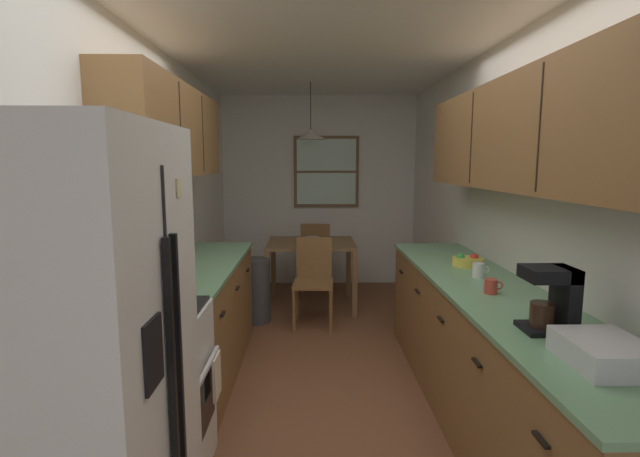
{
  "coord_description": "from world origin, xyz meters",
  "views": [
    {
      "loc": [
        -0.12,
        -2.74,
        1.67
      ],
      "look_at": [
        -0.03,
        1.38,
        1.08
      ],
      "focal_mm": 26.16,
      "sensor_mm": 36.0,
      "label": 1
    }
  ],
  "objects_px": {
    "microwave_over_range": "(105,154)",
    "dish_rack": "(605,352)",
    "mug_spare": "(479,270)",
    "coffee_maker": "(554,298)",
    "refrigerator": "(73,383)",
    "trash_bin": "(256,290)",
    "stove_range": "(143,395)",
    "fruit_bowl": "(468,261)",
    "table_serving_bowl": "(312,239)",
    "mug_by_coffeemaker": "(491,286)",
    "dining_chair_far": "(316,253)",
    "dining_table": "(311,251)",
    "dining_chair_near": "(314,277)",
    "storage_canister": "(173,268)"
  },
  "relations": [
    {
      "from": "dining_chair_near",
      "to": "fruit_bowl",
      "type": "distance_m",
      "value": 1.76
    },
    {
      "from": "microwave_over_range",
      "to": "dining_chair_near",
      "type": "distance_m",
      "value": 2.85
    },
    {
      "from": "trash_bin",
      "to": "dish_rack",
      "type": "height_order",
      "value": "dish_rack"
    },
    {
      "from": "dining_chair_near",
      "to": "dish_rack",
      "type": "relative_size",
      "value": 2.65
    },
    {
      "from": "microwave_over_range",
      "to": "mug_by_coffeemaker",
      "type": "distance_m",
      "value": 2.22
    },
    {
      "from": "coffee_maker",
      "to": "dish_rack",
      "type": "bearing_deg",
      "value": -88.16
    },
    {
      "from": "refrigerator",
      "to": "storage_canister",
      "type": "distance_m",
      "value": 1.38
    },
    {
      "from": "stove_range",
      "to": "dish_rack",
      "type": "xyz_separation_m",
      "value": [
        1.99,
        -0.62,
        0.48
      ]
    },
    {
      "from": "fruit_bowl",
      "to": "mug_spare",
      "type": "bearing_deg",
      "value": -97.64
    },
    {
      "from": "microwave_over_range",
      "to": "trash_bin",
      "type": "height_order",
      "value": "microwave_over_range"
    },
    {
      "from": "dining_chair_near",
      "to": "dining_chair_far",
      "type": "relative_size",
      "value": 1.0
    },
    {
      "from": "trash_bin",
      "to": "dish_rack",
      "type": "distance_m",
      "value": 3.6
    },
    {
      "from": "dining_table",
      "to": "mug_by_coffeemaker",
      "type": "height_order",
      "value": "mug_by_coffeemaker"
    },
    {
      "from": "table_serving_bowl",
      "to": "mug_by_coffeemaker",
      "type": "bearing_deg",
      "value": -68.5
    },
    {
      "from": "refrigerator",
      "to": "mug_by_coffeemaker",
      "type": "height_order",
      "value": "refrigerator"
    },
    {
      "from": "stove_range",
      "to": "mug_spare",
      "type": "bearing_deg",
      "value": 20.59
    },
    {
      "from": "storage_canister",
      "to": "table_serving_bowl",
      "type": "relative_size",
      "value": 1.15
    },
    {
      "from": "table_serving_bowl",
      "to": "dining_chair_near",
      "type": "bearing_deg",
      "value": -89.13
    },
    {
      "from": "coffee_maker",
      "to": "stove_range",
      "type": "bearing_deg",
      "value": 172.66
    },
    {
      "from": "dining_chair_near",
      "to": "dish_rack",
      "type": "xyz_separation_m",
      "value": [
        1.09,
        -3.0,
        0.45
      ]
    },
    {
      "from": "fruit_bowl",
      "to": "table_serving_bowl",
      "type": "xyz_separation_m",
      "value": [
        -1.16,
        1.9,
        -0.15
      ]
    },
    {
      "from": "stove_range",
      "to": "fruit_bowl",
      "type": "distance_m",
      "value": 2.38
    },
    {
      "from": "dining_chair_far",
      "to": "coffee_maker",
      "type": "relative_size",
      "value": 3.01
    },
    {
      "from": "stove_range",
      "to": "fruit_bowl",
      "type": "relative_size",
      "value": 4.79
    },
    {
      "from": "stove_range",
      "to": "coffee_maker",
      "type": "relative_size",
      "value": 3.67
    },
    {
      "from": "fruit_bowl",
      "to": "dish_rack",
      "type": "height_order",
      "value": "dish_rack"
    },
    {
      "from": "mug_by_coffeemaker",
      "to": "mug_spare",
      "type": "relative_size",
      "value": 0.99
    },
    {
      "from": "mug_spare",
      "to": "refrigerator",
      "type": "bearing_deg",
      "value": -143.05
    },
    {
      "from": "stove_range",
      "to": "table_serving_bowl",
      "type": "xyz_separation_m",
      "value": [
        0.9,
        3.01,
        0.32
      ]
    },
    {
      "from": "stove_range",
      "to": "dining_chair_far",
      "type": "distance_m",
      "value": 3.77
    },
    {
      "from": "microwave_over_range",
      "to": "mug_spare",
      "type": "bearing_deg",
      "value": 19.57
    },
    {
      "from": "dining_table",
      "to": "refrigerator",
      "type": "bearing_deg",
      "value": -102.71
    },
    {
      "from": "mug_spare",
      "to": "coffee_maker",
      "type": "bearing_deg",
      "value": -91.32
    },
    {
      "from": "dining_table",
      "to": "dining_chair_far",
      "type": "bearing_deg",
      "value": 84.43
    },
    {
      "from": "stove_range",
      "to": "mug_by_coffeemaker",
      "type": "distance_m",
      "value": 2.03
    },
    {
      "from": "trash_bin",
      "to": "fruit_bowl",
      "type": "xyz_separation_m",
      "value": [
        1.76,
        -1.38,
        0.6
      ]
    },
    {
      "from": "dish_rack",
      "to": "table_serving_bowl",
      "type": "height_order",
      "value": "dish_rack"
    },
    {
      "from": "dining_chair_far",
      "to": "trash_bin",
      "type": "distance_m",
      "value": 1.34
    },
    {
      "from": "dining_chair_near",
      "to": "fruit_bowl",
      "type": "bearing_deg",
      "value": -47.77
    },
    {
      "from": "stove_range",
      "to": "table_serving_bowl",
      "type": "height_order",
      "value": "stove_range"
    },
    {
      "from": "trash_bin",
      "to": "mug_by_coffeemaker",
      "type": "distance_m",
      "value": 2.76
    },
    {
      "from": "stove_range",
      "to": "microwave_over_range",
      "type": "height_order",
      "value": "microwave_over_range"
    },
    {
      "from": "microwave_over_range",
      "to": "dish_rack",
      "type": "height_order",
      "value": "microwave_over_range"
    },
    {
      "from": "stove_range",
      "to": "mug_spare",
      "type": "relative_size",
      "value": 9.56
    },
    {
      "from": "stove_range",
      "to": "microwave_over_range",
      "type": "bearing_deg",
      "value": 179.97
    },
    {
      "from": "dining_chair_near",
      "to": "trash_bin",
      "type": "distance_m",
      "value": 0.64
    },
    {
      "from": "trash_bin",
      "to": "storage_canister",
      "type": "xyz_separation_m",
      "value": [
        -0.3,
        -1.84,
        0.67
      ]
    },
    {
      "from": "refrigerator",
      "to": "dining_chair_near",
      "type": "distance_m",
      "value": 3.25
    },
    {
      "from": "trash_bin",
      "to": "mug_spare",
      "type": "height_order",
      "value": "mug_spare"
    },
    {
      "from": "coffee_maker",
      "to": "table_serving_bowl",
      "type": "height_order",
      "value": "coffee_maker"
    }
  ]
}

